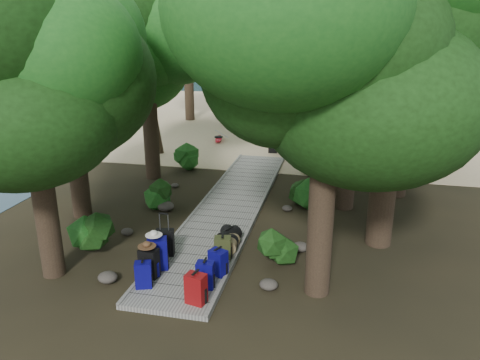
% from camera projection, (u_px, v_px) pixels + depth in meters
% --- Properties ---
extents(ground, '(120.00, 120.00, 0.00)m').
position_uv_depth(ground, '(222.00, 221.00, 14.22)').
color(ground, '#2C2516').
rests_on(ground, ground).
extents(sand_beach, '(40.00, 22.00, 0.02)m').
position_uv_depth(sand_beach, '(287.00, 120.00, 29.03)').
color(sand_beach, '#C7B186').
rests_on(sand_beach, ground).
extents(distant_hill, '(32.00, 16.00, 12.00)m').
position_uv_depth(distant_hill, '(36.00, 65.00, 66.85)').
color(distant_hill, black).
rests_on(distant_hill, ground).
extents(boardwalk, '(2.00, 12.00, 0.12)m').
position_uv_depth(boardwalk, '(230.00, 207.00, 15.13)').
color(boardwalk, gray).
rests_on(boardwalk, ground).
extents(backpack_left_a, '(0.42, 0.35, 0.67)m').
position_uv_depth(backpack_left_a, '(143.00, 273.00, 10.33)').
color(backpack_left_a, '#09036D').
rests_on(backpack_left_a, boardwalk).
extents(backpack_left_b, '(0.45, 0.34, 0.77)m').
position_uv_depth(backpack_left_b, '(149.00, 261.00, 10.75)').
color(backpack_left_b, black).
rests_on(backpack_left_b, boardwalk).
extents(backpack_left_c, '(0.55, 0.48, 0.86)m').
position_uv_depth(backpack_left_c, '(158.00, 252.00, 11.09)').
color(backpack_left_c, '#09036D').
rests_on(backpack_left_c, boardwalk).
extents(backpack_right_a, '(0.46, 0.37, 0.73)m').
position_uv_depth(backpack_right_a, '(196.00, 287.00, 9.74)').
color(backpack_right_a, maroon).
rests_on(backpack_right_a, boardwalk).
extents(backpack_right_b, '(0.40, 0.29, 0.69)m').
position_uv_depth(backpack_right_b, '(205.00, 273.00, 10.31)').
color(backpack_right_b, '#09036D').
rests_on(backpack_right_b, boardwalk).
extents(backpack_right_c, '(0.48, 0.43, 0.68)m').
position_uv_depth(backpack_right_c, '(218.00, 261.00, 10.86)').
color(backpack_right_c, '#09036D').
rests_on(backpack_right_c, boardwalk).
extents(backpack_right_d, '(0.46, 0.37, 0.62)m').
position_uv_depth(backpack_right_d, '(223.00, 246.00, 11.64)').
color(backpack_right_d, '#3C421E').
rests_on(backpack_right_d, boardwalk).
extents(duffel_right_khaki, '(0.42, 0.57, 0.36)m').
position_uv_depth(duffel_right_khaki, '(230.00, 244.00, 12.05)').
color(duffel_right_khaki, brown).
rests_on(duffel_right_khaki, boardwalk).
extents(duffel_right_black, '(0.62, 0.74, 0.40)m').
position_uv_depth(duffel_right_black, '(229.00, 236.00, 12.47)').
color(duffel_right_black, black).
rests_on(duffel_right_black, boardwalk).
extents(suitcase_on_boardwalk, '(0.48, 0.32, 0.69)m').
position_uv_depth(suitcase_on_boardwalk, '(165.00, 242.00, 11.77)').
color(suitcase_on_boardwalk, black).
rests_on(suitcase_on_boardwalk, boardwalk).
extents(lone_suitcase_on_sand, '(0.41, 0.25, 0.62)m').
position_uv_depth(lone_suitcase_on_sand, '(273.00, 146.00, 21.54)').
color(lone_suitcase_on_sand, black).
rests_on(lone_suitcase_on_sand, sand_beach).
extents(hat_brown, '(0.42, 0.42, 0.13)m').
position_uv_depth(hat_brown, '(147.00, 244.00, 10.61)').
color(hat_brown, '#51351E').
rests_on(hat_brown, backpack_left_b).
extents(hat_white, '(0.40, 0.40, 0.13)m').
position_uv_depth(hat_white, '(154.00, 233.00, 10.96)').
color(hat_white, silver).
rests_on(hat_white, backpack_left_c).
extents(kayak, '(1.23, 3.13, 0.31)m').
position_uv_depth(kayak, '(219.00, 138.00, 23.74)').
color(kayak, red).
rests_on(kayak, sand_beach).
extents(sun_lounger, '(1.04, 2.08, 0.64)m').
position_uv_depth(sun_lounger, '(328.00, 142.00, 22.17)').
color(sun_lounger, silver).
rests_on(sun_lounger, sand_beach).
extents(tree_right_a, '(4.73, 4.73, 7.88)m').
position_uv_depth(tree_right_a, '(327.00, 117.00, 9.22)').
color(tree_right_a, black).
rests_on(tree_right_a, ground).
extents(tree_right_b, '(5.50, 5.50, 9.82)m').
position_uv_depth(tree_right_b, '(397.00, 58.00, 11.21)').
color(tree_right_b, black).
rests_on(tree_right_b, ground).
extents(tree_right_c, '(5.22, 5.22, 9.03)m').
position_uv_depth(tree_right_c, '(354.00, 66.00, 13.83)').
color(tree_right_c, black).
rests_on(tree_right_c, ground).
extents(tree_right_d, '(5.33, 5.33, 9.78)m').
position_uv_depth(tree_right_d, '(411.00, 50.00, 14.83)').
color(tree_right_d, black).
rests_on(tree_right_d, ground).
extents(tree_right_e, '(5.01, 5.01, 9.01)m').
position_uv_depth(tree_right_e, '(357.00, 56.00, 18.00)').
color(tree_right_e, black).
rests_on(tree_right_e, ground).
extents(tree_right_f, '(5.09, 5.09, 9.09)m').
position_uv_depth(tree_right_f, '(423.00, 52.00, 19.64)').
color(tree_right_f, black).
rests_on(tree_right_f, ground).
extents(tree_left_a, '(4.52, 4.52, 7.53)m').
position_uv_depth(tree_left_a, '(33.00, 119.00, 10.02)').
color(tree_left_a, black).
rests_on(tree_left_a, ground).
extents(tree_left_b, '(4.54, 4.54, 8.17)m').
position_uv_depth(tree_left_b, '(68.00, 83.00, 13.34)').
color(tree_left_b, black).
rests_on(tree_left_b, ground).
extents(tree_left_c, '(4.73, 4.73, 8.23)m').
position_uv_depth(tree_left_c, '(147.00, 69.00, 16.93)').
color(tree_left_c, black).
rests_on(tree_left_c, ground).
extents(tree_back_a, '(5.30, 5.30, 9.18)m').
position_uv_depth(tree_back_a, '(257.00, 44.00, 27.07)').
color(tree_back_a, black).
rests_on(tree_back_a, ground).
extents(tree_back_b, '(5.25, 5.25, 9.38)m').
position_uv_depth(tree_back_b, '(328.00, 42.00, 26.70)').
color(tree_back_b, black).
rests_on(tree_back_b, ground).
extents(tree_back_c, '(4.50, 4.50, 8.10)m').
position_uv_depth(tree_back_c, '(375.00, 54.00, 26.71)').
color(tree_back_c, black).
rests_on(tree_back_c, ground).
extents(tree_back_d, '(4.89, 4.89, 8.15)m').
position_uv_depth(tree_back_d, '(188.00, 52.00, 27.75)').
color(tree_back_d, black).
rests_on(tree_back_d, ground).
extents(palm_right_a, '(4.73, 4.73, 8.07)m').
position_uv_depth(palm_right_a, '(347.00, 70.00, 17.53)').
color(palm_right_a, '#173D11').
rests_on(palm_right_a, ground).
extents(palm_right_b, '(3.97, 3.97, 7.66)m').
position_uv_depth(palm_right_b, '(374.00, 65.00, 22.27)').
color(palm_right_b, '#173D11').
rests_on(palm_right_b, ground).
extents(palm_right_c, '(4.21, 4.21, 6.69)m').
position_uv_depth(palm_right_c, '(336.00, 72.00, 23.71)').
color(palm_right_c, '#173D11').
rests_on(palm_right_c, ground).
extents(palm_left_a, '(4.27, 4.27, 6.79)m').
position_uv_depth(palm_left_a, '(151.00, 79.00, 20.52)').
color(palm_left_a, '#173D11').
rests_on(palm_left_a, ground).
extents(rock_left_a, '(0.46, 0.41, 0.25)m').
position_uv_depth(rock_left_a, '(108.00, 277.00, 10.81)').
color(rock_left_a, '#4C473F').
rests_on(rock_left_a, ground).
extents(rock_left_b, '(0.35, 0.31, 0.19)m').
position_uv_depth(rock_left_b, '(127.00, 232.00, 13.25)').
color(rock_left_b, '#4C473F').
rests_on(rock_left_b, ground).
extents(rock_left_c, '(0.55, 0.50, 0.30)m').
position_uv_depth(rock_left_c, '(166.00, 206.00, 14.96)').
color(rock_left_c, '#4C473F').
rests_on(rock_left_c, ground).
extents(rock_left_d, '(0.28, 0.25, 0.15)m').
position_uv_depth(rock_left_d, '(175.00, 185.00, 17.10)').
color(rock_left_d, '#4C473F').
rests_on(rock_left_d, ground).
extents(rock_right_a, '(0.42, 0.38, 0.23)m').
position_uv_depth(rock_right_a, '(269.00, 284.00, 10.53)').
color(rock_right_a, '#4C473F').
rests_on(rock_right_a, ground).
extents(rock_right_b, '(0.44, 0.39, 0.24)m').
position_uv_depth(rock_right_b, '(300.00, 247.00, 12.30)').
color(rock_right_b, '#4C473F').
rests_on(rock_right_b, ground).
extents(rock_right_c, '(0.33, 0.29, 0.18)m').
position_uv_depth(rock_right_c, '(287.00, 208.00, 14.95)').
color(rock_right_c, '#4C473F').
rests_on(rock_right_c, ground).
extents(rock_right_d, '(0.60, 0.54, 0.33)m').
position_uv_depth(rock_right_d, '(333.00, 185.00, 16.91)').
color(rock_right_d, '#4C473F').
rests_on(rock_right_d, ground).
extents(shrub_left_a, '(1.26, 1.26, 1.13)m').
position_uv_depth(shrub_left_a, '(94.00, 230.00, 12.24)').
color(shrub_left_a, '#195319').
rests_on(shrub_left_a, ground).
extents(shrub_left_b, '(1.02, 1.02, 0.92)m').
position_uv_depth(shrub_left_b, '(156.00, 194.00, 15.08)').
color(shrub_left_b, '#195319').
rests_on(shrub_left_b, ground).
extents(shrub_left_c, '(1.17, 1.17, 1.05)m').
position_uv_depth(shrub_left_c, '(187.00, 156.00, 19.15)').
color(shrub_left_c, '#195319').
rests_on(shrub_left_c, ground).
extents(shrub_right_a, '(1.03, 1.03, 0.93)m').
position_uv_depth(shrub_right_a, '(279.00, 249.00, 11.43)').
color(shrub_right_a, '#195319').
rests_on(shrub_right_a, ground).
extents(shrub_right_b, '(1.12, 1.12, 1.01)m').
position_uv_depth(shrub_right_b, '(304.00, 192.00, 15.18)').
color(shrub_right_b, '#195319').
rests_on(shrub_right_b, ground).
extents(shrub_right_c, '(0.90, 0.90, 0.81)m').
position_uv_depth(shrub_right_c, '(309.00, 164.00, 18.61)').
color(shrub_right_c, '#195319').
rests_on(shrub_right_c, ground).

